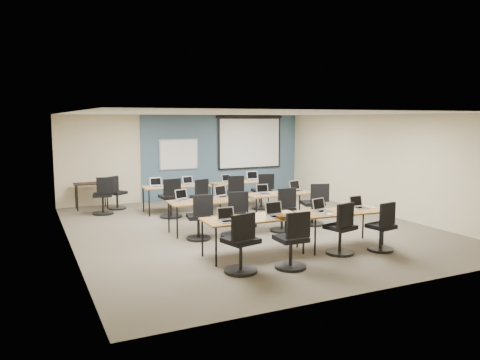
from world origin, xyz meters
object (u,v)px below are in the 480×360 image
task_chair_4 (200,221)px  laptop_11 (254,178)px  task_chair_8 (171,201)px  task_chair_10 (233,197)px  laptop_3 (359,205)px  laptop_0 (227,218)px  task_chair_2 (341,233)px  task_chair_6 (283,213)px  training_table_back_left (177,187)px  laptop_4 (182,198)px  task_chair_9 (202,200)px  training_table_front_right (341,213)px  laptop_9 (189,182)px  training_table_mid_left (208,202)px  task_chair_0 (241,248)px  whiteboard (179,155)px  laptop_6 (264,191)px  utility_table (91,186)px  task_chair_7 (314,208)px  training_table_front_left (253,220)px  task_chair_11 (263,194)px  spare_chair_a (116,196)px  laptop_8 (157,184)px  task_chair_5 (234,218)px  laptop_10 (227,180)px  laptop_5 (222,194)px  spare_chair_b (103,199)px  task_chair_1 (292,245)px  laptop_1 (276,213)px  projector_screen (250,139)px  training_table_mid_right (279,195)px  training_table_back_right (241,183)px  laptop_2 (321,208)px  task_chair_3 (382,231)px

task_chair_4 → laptop_11: size_ratio=2.85×
task_chair_8 → task_chair_10: task_chair_8 is taller
laptop_3 → laptop_0: bearing=175.9°
task_chair_2 → laptop_3: size_ratio=3.10×
task_chair_6 → training_table_back_left: bearing=114.2°
laptop_4 → task_chair_9: task_chair_9 is taller
task_chair_6 → task_chair_10: task_chair_6 is taller
training_table_front_right → laptop_9: laptop_9 is taller
training_table_mid_left → task_chair_0: task_chair_0 is taller
whiteboard → laptop_6: whiteboard is taller
whiteboard → training_table_front_right: bearing=-79.2°
laptop_3 → laptop_11: size_ratio=0.94×
task_chair_6 → utility_table: size_ratio=1.09×
task_chair_0 → task_chair_7: (3.12, 2.47, -0.01)m
training_table_front_left → task_chair_11: 4.59m
laptop_6 → task_chair_7: size_ratio=0.29×
laptop_6 → spare_chair_a: size_ratio=0.31×
laptop_6 → task_chair_11: 1.79m
laptop_8 → laptop_11: 3.03m
task_chair_5 → laptop_8: task_chair_5 is taller
training_table_front_left → laptop_9: 4.76m
laptop_10 → task_chair_11: size_ratio=0.29×
training_table_mid_left → laptop_5: 0.57m
task_chair_7 → task_chair_11: (-0.18, 2.35, -0.00)m
laptop_0 → task_chair_4: 1.63m
laptop_3 → laptop_11: laptop_11 is taller
training_table_back_left → task_chair_10: task_chair_10 is taller
task_chair_2 → laptop_8: (-2.13, 5.39, 0.37)m
task_chair_11 → spare_chair_b: 4.40m
laptop_3 → laptop_5: 3.22m
task_chair_0 → task_chair_9: size_ratio=1.05×
task_chair_1 → utility_table: 7.52m
task_chair_2 → task_chair_6: size_ratio=0.99×
training_table_back_left → laptop_10: size_ratio=6.13×
laptop_1 → laptop_5: size_ratio=1.02×
projector_screen → training_table_mid_right: (-1.22, -4.12, -1.20)m
laptop_5 → spare_chair_a: (-1.89, 3.30, -0.40)m
training_table_back_right → task_chair_0: bearing=-118.3°
laptop_2 → laptop_11: bearing=65.2°
whiteboard → laptop_0: (-1.19, -6.57, -0.66)m
laptop_0 → task_chair_3: size_ratio=0.33×
training_table_mid_right → utility_table: (-4.03, 3.78, -0.02)m
whiteboard → laptop_9: whiteboard is taller
task_chair_3 → spare_chair_a: 7.61m
task_chair_6 → spare_chair_a: size_ratio=1.06×
training_table_mid_left → task_chair_3: task_chair_3 is taller
task_chair_5 → task_chair_10: (1.12, 2.56, 0.00)m
laptop_6 → training_table_mid_right: bearing=-0.2°
laptop_1 → spare_chair_a: (-1.95, 5.78, -0.40)m
laptop_9 → utility_table: 2.83m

